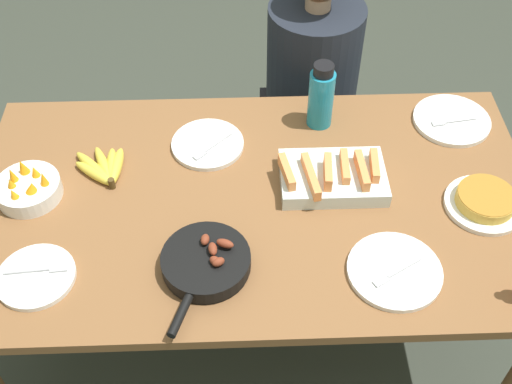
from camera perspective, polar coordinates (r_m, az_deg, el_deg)
The scene contains 13 objects.
ground_plane at distance 2.56m, azimuth 0.00°, elevation -12.08°, with size 14.00×14.00×0.00m, color #383D33.
dining_table at distance 2.01m, azimuth 0.00°, elevation -2.39°, with size 1.71×0.96×0.77m.
banana_bunch at distance 2.06m, azimuth -13.32°, elevation 2.05°, with size 0.17×0.19×0.04m.
melon_tray at distance 1.97m, azimuth 6.83°, elevation 1.39°, with size 0.33×0.22×0.10m.
skillet at distance 1.76m, azimuth -4.48°, elevation -6.29°, with size 0.25×0.36×0.08m.
frittata_plate_center at distance 2.02m, azimuth 19.68°, elevation -0.79°, with size 0.23×0.23×0.05m.
empty_plate_near_front at distance 1.80m, azimuth 12.21°, elevation -6.88°, with size 0.26×0.26×0.02m.
empty_plate_far_left at distance 2.28m, azimuth 16.99°, elevation 6.11°, with size 0.26×0.26×0.02m.
empty_plate_far_right at distance 2.10m, azimuth -4.32°, elevation 4.25°, with size 0.24×0.24×0.02m.
empty_plate_mid_edge at distance 1.85m, azimuth -18.97°, elevation -7.13°, with size 0.21×0.21×0.02m.
fruit_bowl_mango at distance 2.04m, azimuth -19.59°, elevation 0.35°, with size 0.20×0.20×0.10m.
water_bottle at distance 2.12m, azimuth 5.81°, elevation 8.45°, with size 0.08×0.08×0.24m.
person_figure at distance 2.68m, azimuth 4.80°, elevation 7.63°, with size 0.40×0.40×1.21m.
Camera 1 is at (-0.05, -1.29, 2.22)m, focal length 45.00 mm.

